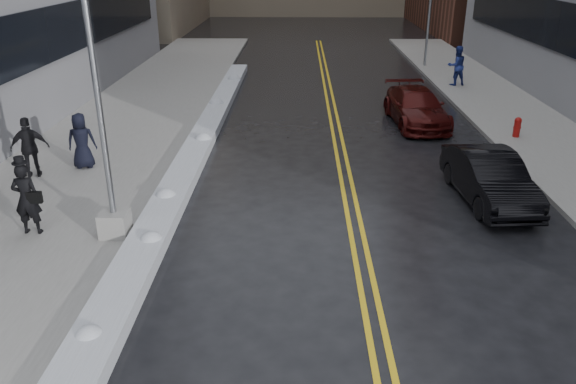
# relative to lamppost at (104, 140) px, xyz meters

# --- Properties ---
(ground) EXTENTS (160.00, 160.00, 0.00)m
(ground) POSITION_rel_lamppost_xyz_m (3.30, -2.00, -2.53)
(ground) COLOR black
(ground) RESTS_ON ground
(sidewalk_west) EXTENTS (5.50, 50.00, 0.15)m
(sidewalk_west) POSITION_rel_lamppost_xyz_m (-2.45, 8.00, -2.46)
(sidewalk_west) COLOR gray
(sidewalk_west) RESTS_ON ground
(sidewalk_east) EXTENTS (4.00, 50.00, 0.15)m
(sidewalk_east) POSITION_rel_lamppost_xyz_m (13.30, 8.00, -2.46)
(sidewalk_east) COLOR gray
(sidewalk_east) RESTS_ON ground
(lane_line_left) EXTENTS (0.12, 50.00, 0.01)m
(lane_line_left) POSITION_rel_lamppost_xyz_m (5.65, 8.00, -2.53)
(lane_line_left) COLOR gold
(lane_line_left) RESTS_ON ground
(lane_line_right) EXTENTS (0.12, 50.00, 0.01)m
(lane_line_right) POSITION_rel_lamppost_xyz_m (5.95, 8.00, -2.53)
(lane_line_right) COLOR gold
(lane_line_right) RESTS_ON ground
(snow_ridge) EXTENTS (0.90, 30.00, 0.34)m
(snow_ridge) POSITION_rel_lamppost_xyz_m (0.85, 6.00, -2.36)
(snow_ridge) COLOR silver
(snow_ridge) RESTS_ON ground
(lamppost) EXTENTS (0.65, 0.65, 7.62)m
(lamppost) POSITION_rel_lamppost_xyz_m (0.00, 0.00, 0.00)
(lamppost) COLOR gray
(lamppost) RESTS_ON sidewalk_west
(fire_hydrant) EXTENTS (0.26, 0.26, 0.73)m
(fire_hydrant) POSITION_rel_lamppost_xyz_m (12.30, 8.00, -1.98)
(fire_hydrant) COLOR maroon
(fire_hydrant) RESTS_ON sidewalk_east
(traffic_signal) EXTENTS (0.16, 0.20, 6.00)m
(traffic_signal) POSITION_rel_lamppost_xyz_m (11.80, 22.00, 0.87)
(traffic_signal) COLOR gray
(traffic_signal) RESTS_ON sidewalk_east
(pedestrian_fedora) EXTENTS (0.66, 0.44, 1.77)m
(pedestrian_fedora) POSITION_rel_lamppost_xyz_m (-2.05, 0.08, -1.50)
(pedestrian_fedora) COLOR black
(pedestrian_fedora) RESTS_ON sidewalk_west
(pedestrian_c) EXTENTS (0.93, 0.70, 1.74)m
(pedestrian_c) POSITION_rel_lamppost_xyz_m (-2.36, 4.53, -1.51)
(pedestrian_c) COLOR black
(pedestrian_c) RESTS_ON sidewalk_west
(pedestrian_d) EXTENTS (1.16, 0.76, 1.83)m
(pedestrian_d) POSITION_rel_lamppost_xyz_m (-3.60, 3.72, -1.47)
(pedestrian_d) COLOR black
(pedestrian_d) RESTS_ON sidewalk_west
(pedestrian_east) EXTENTS (1.09, 0.93, 1.94)m
(pedestrian_east) POSITION_rel_lamppost_xyz_m (12.25, 16.68, -1.41)
(pedestrian_east) COLOR navy
(pedestrian_east) RESTS_ON sidewalk_east
(car_black) EXTENTS (1.79, 4.28, 1.38)m
(car_black) POSITION_rel_lamppost_xyz_m (9.59, 2.54, -1.85)
(car_black) COLOR black
(car_black) RESTS_ON ground
(car_maroon) EXTENTS (2.25, 4.86, 1.38)m
(car_maroon) POSITION_rel_lamppost_xyz_m (9.02, 10.13, -1.85)
(car_maroon) COLOR #380A09
(car_maroon) RESTS_ON ground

